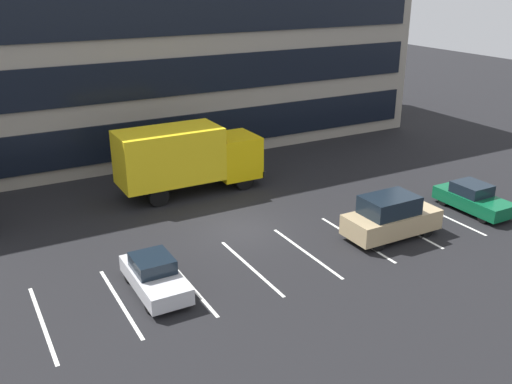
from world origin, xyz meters
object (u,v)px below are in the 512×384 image
box_truck_yellow_all (187,156)px  sedan_forest (473,198)px  sedan_silver (154,276)px  suv_tan (391,217)px

box_truck_yellow_all → sedan_forest: bearing=-39.2°
sedan_silver → sedan_forest: bearing=-1.3°
sedan_silver → sedan_forest: 17.10m
suv_tan → sedan_forest: suv_tan is taller
box_truck_yellow_all → suv_tan: bearing=-58.9°
sedan_silver → sedan_forest: (17.10, -0.39, 0.02)m
suv_tan → sedan_forest: 5.86m
box_truck_yellow_all → sedan_forest: 15.32m
box_truck_yellow_all → sedan_forest: (11.83, -9.63, -1.43)m
box_truck_yellow_all → suv_tan: size_ratio=1.78×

